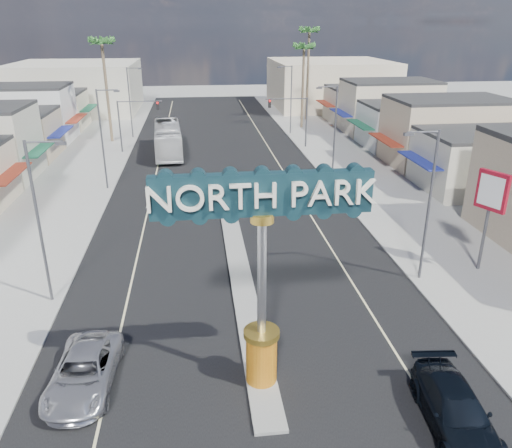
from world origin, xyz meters
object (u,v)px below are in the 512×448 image
object	(u,v)px
palm_left_far	(102,47)
car_parked_left	(161,193)
streetlight_r_far	(290,96)
gateway_sign	(262,258)
streetlight_l_near	(41,216)
streetlight_l_far	(131,99)
city_bus	(168,139)
palm_right_mid	(304,51)
suv_left	(84,372)
palm_right_far	(309,36)
bank_pylon_sign	(491,197)
traffic_signal_left	(135,116)
streetlight_r_near	(427,200)
traffic_signal_right	(292,113)
suv_right	(455,410)
streetlight_l_mid	(103,135)
streetlight_r_mid	(333,129)

from	to	relation	value
palm_left_far	car_parked_left	size ratio (longest dim) A/B	3.24
streetlight_r_far	gateway_sign	bearing A→B (deg)	-101.78
streetlight_l_near	streetlight_l_far	bearing A→B (deg)	90.00
car_parked_left	city_bus	xyz separation A→B (m)	(-0.05, 16.80, 1.03)
palm_right_mid	suv_left	distance (m)	57.98
palm_right_far	bank_pylon_sign	world-z (taller)	palm_right_far
traffic_signal_left	streetlight_r_near	xyz separation A→B (m)	(19.62, -33.99, 0.79)
traffic_signal_right	palm_left_far	distance (m)	24.09
gateway_sign	car_parked_left	bearing A→B (deg)	102.81
city_bus	bank_pylon_sign	xyz separation A→B (m)	(20.26, -32.29, 3.11)
palm_left_far	suv_right	xyz separation A→B (m)	(19.94, -51.36, -10.72)
streetlight_l_far	streetlight_r_near	size ratio (longest dim) A/B	1.00
palm_right_mid	suv_right	xyz separation A→B (m)	(-6.06, -57.36, -9.82)
gateway_sign	traffic_signal_left	distance (m)	43.04
palm_right_mid	suv_right	world-z (taller)	palm_right_mid
streetlight_r_near	city_bus	world-z (taller)	streetlight_r_near
suv_left	city_bus	bearing A→B (deg)	90.35
gateway_sign	traffic_signal_left	world-z (taller)	gateway_sign
gateway_sign	streetlight_l_near	size ratio (longest dim) A/B	1.02
streetlight_r_far	streetlight_l_mid	bearing A→B (deg)	-133.48
palm_right_mid	bank_pylon_sign	bearing A→B (deg)	-87.84
gateway_sign	bank_pylon_sign	distance (m)	17.12
palm_right_far	suv_left	size ratio (longest dim) A/B	2.60
streetlight_r_near	streetlight_r_mid	xyz separation A→B (m)	(0.00, 20.00, 0.00)
suv_right	streetlight_l_near	bearing A→B (deg)	152.18
traffic_signal_right	streetlight_l_mid	world-z (taller)	streetlight_l_mid
streetlight_l_near	city_bus	bearing A→B (deg)	81.57
streetlight_l_near	bank_pylon_sign	world-z (taller)	streetlight_l_near
streetlight_r_near	streetlight_r_far	xyz separation A→B (m)	(0.00, 42.00, 0.00)
streetlight_l_far	car_parked_left	xyz separation A→B (m)	(4.93, -25.84, -4.38)
streetlight_l_mid	bank_pylon_sign	distance (m)	31.72
palm_right_mid	traffic_signal_right	bearing A→B (deg)	-107.63
traffic_signal_right	suv_right	world-z (taller)	traffic_signal_right
streetlight_r_far	palm_right_far	bearing A→B (deg)	65.45
gateway_sign	suv_right	xyz separation A→B (m)	(6.94, -3.34, -5.15)
traffic_signal_left	streetlight_l_mid	xyz separation A→B (m)	(-1.25, -13.99, 0.79)
streetlight_r_far	suv_right	distance (m)	53.64
bank_pylon_sign	palm_right_mid	bearing A→B (deg)	67.59
streetlight_l_near	streetlight_l_mid	world-z (taller)	same
streetlight_r_near	suv_left	xyz separation A→B (m)	(-17.85, -7.36, -4.31)
streetlight_l_mid	palm_right_far	bearing A→B (deg)	51.52
gateway_sign	streetlight_r_mid	size ratio (longest dim) A/B	1.02
streetlight_l_mid	palm_right_far	xyz separation A→B (m)	(25.43, 32.00, 7.32)
traffic_signal_right	suv_right	xyz separation A→B (m)	(-2.25, -45.35, -3.49)
bank_pylon_sign	palm_right_far	bearing A→B (deg)	65.10
gateway_sign	traffic_signal_right	distance (m)	43.04
traffic_signal_right	streetlight_r_near	distance (m)	34.03
gateway_sign	suv_left	xyz separation A→B (m)	(-7.41, 0.66, -5.17)
palm_left_far	car_parked_left	bearing A→B (deg)	-72.54
streetlight_r_mid	bank_pylon_sign	size ratio (longest dim) A/B	1.44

